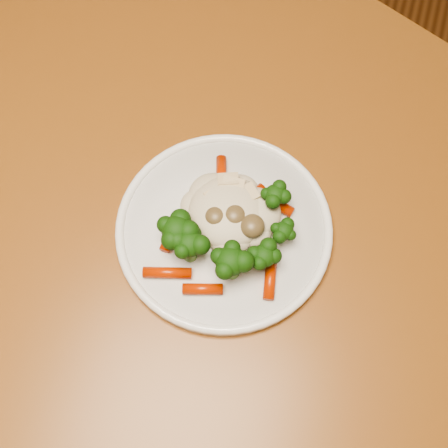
# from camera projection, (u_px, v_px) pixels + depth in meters

# --- Properties ---
(dining_table) EXTENTS (1.33, 1.15, 0.75)m
(dining_table) POSITION_uv_depth(u_px,v_px,m) (211.00, 227.00, 0.75)
(dining_table) COLOR brown
(dining_table) RESTS_ON ground
(plate) EXTENTS (0.24, 0.24, 0.01)m
(plate) POSITION_uv_depth(u_px,v_px,m) (224.00, 229.00, 0.63)
(plate) COLOR white
(plate) RESTS_ON dining_table
(meal) EXTENTS (0.15, 0.17, 0.05)m
(meal) POSITION_uv_depth(u_px,v_px,m) (225.00, 227.00, 0.60)
(meal) COLOR beige
(meal) RESTS_ON plate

